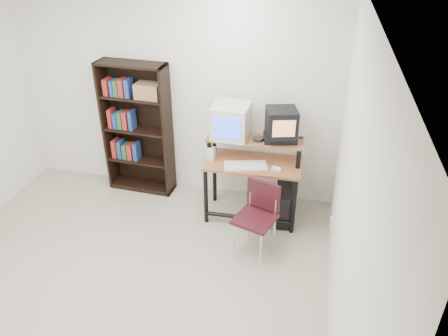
% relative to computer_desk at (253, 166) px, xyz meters
% --- Properties ---
extents(floor, '(4.00, 4.00, 0.01)m').
position_rel_computer_desk_xyz_m(floor, '(-1.07, -1.53, -0.68)').
color(floor, '#B2A893').
rests_on(floor, ground).
extents(ceiling, '(4.00, 4.00, 0.01)m').
position_rel_computer_desk_xyz_m(ceiling, '(-1.07, -1.53, 1.93)').
color(ceiling, white).
rests_on(ceiling, back_wall).
extents(back_wall, '(4.00, 0.01, 2.60)m').
position_rel_computer_desk_xyz_m(back_wall, '(-1.07, 0.47, 0.63)').
color(back_wall, white).
rests_on(back_wall, floor).
extents(right_wall, '(0.01, 4.00, 2.60)m').
position_rel_computer_desk_xyz_m(right_wall, '(0.93, -1.53, 0.63)').
color(right_wall, white).
rests_on(right_wall, floor).
extents(computer_desk, '(1.09, 0.56, 0.98)m').
position_rel_computer_desk_xyz_m(computer_desk, '(0.00, 0.00, 0.00)').
color(computer_desk, '#975B31').
rests_on(computer_desk, floor).
extents(crt_monitor, '(0.41, 0.42, 0.38)m').
position_rel_computer_desk_xyz_m(crt_monitor, '(-0.28, 0.11, 0.49)').
color(crt_monitor, beige).
rests_on(crt_monitor, computer_desk).
extents(vcr, '(0.40, 0.32, 0.08)m').
position_rel_computer_desk_xyz_m(vcr, '(0.27, 0.11, 0.34)').
color(vcr, black).
rests_on(vcr, computer_desk).
extents(crt_tv, '(0.39, 0.39, 0.30)m').
position_rel_computer_desk_xyz_m(crt_tv, '(0.28, 0.09, 0.53)').
color(crt_tv, black).
rests_on(crt_tv, vcr).
extents(cd_spindle, '(0.14, 0.14, 0.05)m').
position_rel_computer_desk_xyz_m(cd_spindle, '(0.04, 0.05, 0.32)').
color(cd_spindle, '#26262B').
rests_on(cd_spindle, computer_desk).
extents(keyboard, '(0.51, 0.32, 0.03)m').
position_rel_computer_desk_xyz_m(keyboard, '(-0.07, -0.13, 0.06)').
color(keyboard, beige).
rests_on(keyboard, computer_desk).
extents(mousepad, '(0.25, 0.21, 0.01)m').
position_rel_computer_desk_xyz_m(mousepad, '(0.27, -0.13, 0.05)').
color(mousepad, black).
rests_on(mousepad, computer_desk).
extents(mouse, '(0.11, 0.08, 0.03)m').
position_rel_computer_desk_xyz_m(mouse, '(0.28, -0.13, 0.07)').
color(mouse, white).
rests_on(mouse, mousepad).
extents(desk_speaker, '(0.09, 0.09, 0.17)m').
position_rel_computer_desk_xyz_m(desk_speaker, '(-0.48, -0.05, 0.13)').
color(desk_speaker, beige).
rests_on(desk_speaker, computer_desk).
extents(pc_tower, '(0.25, 0.47, 0.42)m').
position_rel_computer_desk_xyz_m(pc_tower, '(0.40, -0.01, -0.46)').
color(pc_tower, black).
rests_on(pc_tower, floor).
extents(school_chair, '(0.50, 0.50, 0.78)m').
position_rel_computer_desk_xyz_m(school_chair, '(0.15, -0.58, -0.20)').
color(school_chair, black).
rests_on(school_chair, floor).
extents(bookshelf, '(0.86, 0.33, 1.69)m').
position_rel_computer_desk_xyz_m(bookshelf, '(-1.51, 0.33, 0.20)').
color(bookshelf, black).
rests_on(bookshelf, floor).
extents(wall_outlet, '(0.02, 0.08, 0.12)m').
position_rel_computer_desk_xyz_m(wall_outlet, '(0.92, -0.38, -0.37)').
color(wall_outlet, beige).
rests_on(wall_outlet, right_wall).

